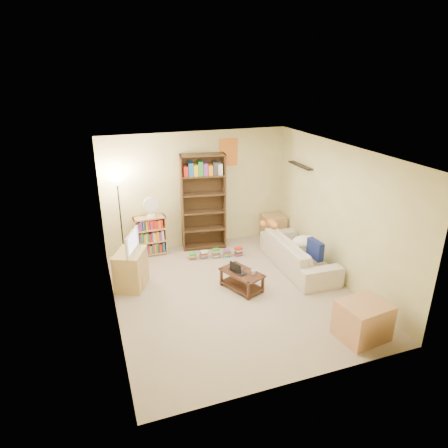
{
  "coord_description": "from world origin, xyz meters",
  "views": [
    {
      "loc": [
        -2.2,
        -5.68,
        3.71
      ],
      "look_at": [
        0.06,
        0.68,
        1.05
      ],
      "focal_mm": 32.0,
      "sensor_mm": 36.0,
      "label": 1
    }
  ],
  "objects_px": {
    "end_cabinet": "(363,320)",
    "laptop": "(240,270)",
    "sofa": "(298,253)",
    "tabby_cat": "(271,223)",
    "floor_lamp": "(119,197)",
    "tv_stand": "(131,269)",
    "tall_bookshelf": "(203,200)",
    "coffee_table": "(242,279)",
    "television": "(128,242)",
    "short_bookshelf": "(150,236)",
    "mug": "(254,272)",
    "side_table": "(273,227)",
    "desk_fan": "(151,207)"
  },
  "relations": [
    {
      "from": "tv_stand",
      "to": "desk_fan",
      "type": "xyz_separation_m",
      "value": [
        0.61,
        1.17,
        0.73
      ]
    },
    {
      "from": "sofa",
      "to": "mug",
      "type": "relative_size",
      "value": 16.11
    },
    {
      "from": "sofa",
      "to": "tall_bookshelf",
      "type": "relative_size",
      "value": 0.99
    },
    {
      "from": "short_bookshelf",
      "to": "mug",
      "type": "bearing_deg",
      "value": -57.59
    },
    {
      "from": "side_table",
      "to": "tv_stand",
      "type": "bearing_deg",
      "value": -161.35
    },
    {
      "from": "television",
      "to": "short_bookshelf",
      "type": "bearing_deg",
      "value": -0.1
    },
    {
      "from": "sofa",
      "to": "tabby_cat",
      "type": "bearing_deg",
      "value": 18.61
    },
    {
      "from": "short_bookshelf",
      "to": "desk_fan",
      "type": "xyz_separation_m",
      "value": [
        0.05,
        -0.04,
        0.66
      ]
    },
    {
      "from": "tall_bookshelf",
      "to": "end_cabinet",
      "type": "xyz_separation_m",
      "value": [
        1.26,
        -3.79,
        -0.81
      ]
    },
    {
      "from": "sofa",
      "to": "tall_bookshelf",
      "type": "bearing_deg",
      "value": 46.02
    },
    {
      "from": "tv_stand",
      "to": "television",
      "type": "distance_m",
      "value": 0.53
    },
    {
      "from": "short_bookshelf",
      "to": "desk_fan",
      "type": "height_order",
      "value": "desk_fan"
    },
    {
      "from": "coffee_table",
      "to": "tv_stand",
      "type": "bearing_deg",
      "value": 134.83
    },
    {
      "from": "coffee_table",
      "to": "mug",
      "type": "distance_m",
      "value": 0.28
    },
    {
      "from": "side_table",
      "to": "end_cabinet",
      "type": "bearing_deg",
      "value": -95.94
    },
    {
      "from": "floor_lamp",
      "to": "end_cabinet",
      "type": "relative_size",
      "value": 2.56
    },
    {
      "from": "sofa",
      "to": "television",
      "type": "xyz_separation_m",
      "value": [
        -3.2,
        0.33,
        0.58
      ]
    },
    {
      "from": "sofa",
      "to": "end_cabinet",
      "type": "height_order",
      "value": "sofa"
    },
    {
      "from": "short_bookshelf",
      "to": "side_table",
      "type": "height_order",
      "value": "short_bookshelf"
    },
    {
      "from": "coffee_table",
      "to": "tabby_cat",
      "type": "bearing_deg",
      "value": 23.45
    },
    {
      "from": "tabby_cat",
      "to": "laptop",
      "type": "bearing_deg",
      "value": -135.11
    },
    {
      "from": "floor_lamp",
      "to": "side_table",
      "type": "bearing_deg",
      "value": 1.52
    },
    {
      "from": "coffee_table",
      "to": "mug",
      "type": "xyz_separation_m",
      "value": [
        0.16,
        -0.15,
        0.18
      ]
    },
    {
      "from": "desk_fan",
      "to": "end_cabinet",
      "type": "height_order",
      "value": "desk_fan"
    },
    {
      "from": "end_cabinet",
      "to": "laptop",
      "type": "bearing_deg",
      "value": 121.5
    },
    {
      "from": "sofa",
      "to": "television",
      "type": "distance_m",
      "value": 3.27
    },
    {
      "from": "floor_lamp",
      "to": "short_bookshelf",
      "type": "bearing_deg",
      "value": 16.47
    },
    {
      "from": "mug",
      "to": "short_bookshelf",
      "type": "bearing_deg",
      "value": 124.13
    },
    {
      "from": "coffee_table",
      "to": "laptop",
      "type": "bearing_deg",
      "value": 90.88
    },
    {
      "from": "coffee_table",
      "to": "desk_fan",
      "type": "relative_size",
      "value": 2.04
    },
    {
      "from": "tv_stand",
      "to": "tabby_cat",
      "type": "bearing_deg",
      "value": 33.3
    },
    {
      "from": "tv_stand",
      "to": "short_bookshelf",
      "type": "height_order",
      "value": "short_bookshelf"
    },
    {
      "from": "tabby_cat",
      "to": "end_cabinet",
      "type": "distance_m",
      "value": 3.08
    },
    {
      "from": "coffee_table",
      "to": "tv_stand",
      "type": "xyz_separation_m",
      "value": [
        -1.83,
        0.74,
        0.14
      ]
    },
    {
      "from": "tall_bookshelf",
      "to": "tabby_cat",
      "type": "bearing_deg",
      "value": -22.28
    },
    {
      "from": "coffee_table",
      "to": "television",
      "type": "distance_m",
      "value": 2.09
    },
    {
      "from": "tv_stand",
      "to": "short_bookshelf",
      "type": "bearing_deg",
      "value": 89.9
    },
    {
      "from": "tabby_cat",
      "to": "tv_stand",
      "type": "bearing_deg",
      "value": -171.32
    },
    {
      "from": "tabby_cat",
      "to": "laptop",
      "type": "relative_size",
      "value": 1.1
    },
    {
      "from": "laptop",
      "to": "floor_lamp",
      "type": "relative_size",
      "value": 0.24
    },
    {
      "from": "coffee_table",
      "to": "tv_stand",
      "type": "distance_m",
      "value": 1.98
    },
    {
      "from": "television",
      "to": "desk_fan",
      "type": "distance_m",
      "value": 1.34
    },
    {
      "from": "sofa",
      "to": "floor_lamp",
      "type": "relative_size",
      "value": 1.17
    },
    {
      "from": "mug",
      "to": "tall_bookshelf",
      "type": "height_order",
      "value": "tall_bookshelf"
    },
    {
      "from": "side_table",
      "to": "sofa",
      "type": "bearing_deg",
      "value": -96.6
    },
    {
      "from": "laptop",
      "to": "tall_bookshelf",
      "type": "height_order",
      "value": "tall_bookshelf"
    },
    {
      "from": "tabby_cat",
      "to": "mug",
      "type": "height_order",
      "value": "tabby_cat"
    },
    {
      "from": "tv_stand",
      "to": "end_cabinet",
      "type": "height_order",
      "value": "tv_stand"
    },
    {
      "from": "sofa",
      "to": "floor_lamp",
      "type": "bearing_deg",
      "value": 68.55
    },
    {
      "from": "tv_stand",
      "to": "tall_bookshelf",
      "type": "xyz_separation_m",
      "value": [
        1.72,
        1.19,
        0.75
      ]
    }
  ]
}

